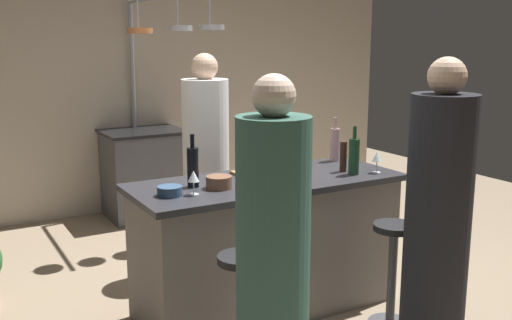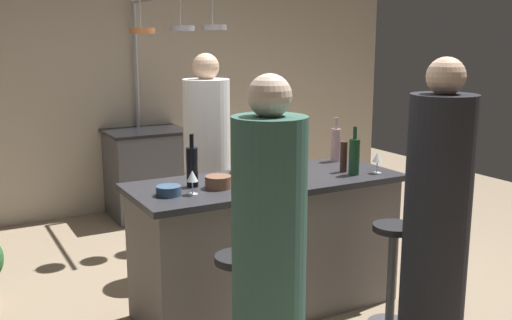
{
  "view_description": "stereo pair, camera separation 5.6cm",
  "coord_description": "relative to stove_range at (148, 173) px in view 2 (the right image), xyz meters",
  "views": [
    {
      "loc": [
        -1.92,
        -3.2,
        1.8
      ],
      "look_at": [
        0.0,
        0.15,
        1.0
      ],
      "focal_mm": 41.33,
      "sensor_mm": 36.0,
      "label": 1
    },
    {
      "loc": [
        -1.87,
        -3.23,
        1.8
      ],
      "look_at": [
        0.0,
        0.15,
        1.0
      ],
      "focal_mm": 41.33,
      "sensor_mm": 36.0,
      "label": 2
    }
  ],
  "objects": [
    {
      "name": "ground_plane",
      "position": [
        0.0,
        -2.45,
        -0.45
      ],
      "size": [
        9.0,
        9.0,
        0.0
      ],
      "primitive_type": "plane",
      "color": "gray"
    },
    {
      "name": "back_wall",
      "position": [
        0.0,
        0.4,
        0.85
      ],
      "size": [
        6.4,
        0.16,
        2.6
      ],
      "primitive_type": "cube",
      "color": "#BCAD99",
      "rests_on": "ground_plane"
    },
    {
      "name": "kitchen_island",
      "position": [
        0.0,
        -2.45,
        0.01
      ],
      "size": [
        1.8,
        0.72,
        0.9
      ],
      "color": "slate",
      "rests_on": "ground_plane"
    },
    {
      "name": "stove_range",
      "position": [
        0.0,
        0.0,
        0.0
      ],
      "size": [
        0.8,
        0.64,
        0.89
      ],
      "color": "#47474C",
      "rests_on": "ground_plane"
    },
    {
      "name": "chef",
      "position": [
        -0.04,
        -1.6,
        0.34
      ],
      "size": [
        0.36,
        0.36,
        1.69
      ],
      "color": "white",
      "rests_on": "ground_plane"
    },
    {
      "name": "bar_stool_right",
      "position": [
        0.54,
        -3.07,
        -0.07
      ],
      "size": [
        0.28,
        0.28,
        0.68
      ],
      "color": "#4C4C51",
      "rests_on": "ground_plane"
    },
    {
      "name": "guest_right",
      "position": [
        0.51,
        -3.44,
        0.35
      ],
      "size": [
        0.36,
        0.36,
        1.71
      ],
      "color": "black",
      "rests_on": "ground_plane"
    },
    {
      "name": "bar_stool_left",
      "position": [
        -0.53,
        -3.07,
        -0.07
      ],
      "size": [
        0.28,
        0.28,
        0.68
      ],
      "color": "#4C4C51",
      "rests_on": "ground_plane"
    },
    {
      "name": "guest_left",
      "position": [
        -0.56,
        -3.43,
        0.32
      ],
      "size": [
        0.35,
        0.35,
        1.65
      ],
      "color": "#33594C",
      "rests_on": "ground_plane"
    },
    {
      "name": "overhead_pot_rack",
      "position": [
        0.02,
        -0.43,
        1.19
      ],
      "size": [
        0.86,
        1.3,
        2.17
      ],
      "color": "gray",
      "rests_on": "ground_plane"
    },
    {
      "name": "cutting_board",
      "position": [
        0.02,
        -2.29,
        0.46
      ],
      "size": [
        0.32,
        0.22,
        0.02
      ],
      "primitive_type": "cube",
      "color": "#997047",
      "rests_on": "kitchen_island"
    },
    {
      "name": "pepper_mill",
      "position": [
        0.57,
        -2.52,
        0.56
      ],
      "size": [
        0.05,
        0.05,
        0.21
      ],
      "primitive_type": "cylinder",
      "color": "#382319",
      "rests_on": "kitchen_island"
    },
    {
      "name": "wine_bottle_green",
      "position": [
        0.57,
        -2.62,
        0.58
      ],
      "size": [
        0.07,
        0.07,
        0.33
      ],
      "color": "#193D23",
      "rests_on": "kitchen_island"
    },
    {
      "name": "wine_bottle_rose",
      "position": [
        0.74,
        -2.2,
        0.58
      ],
      "size": [
        0.07,
        0.07,
        0.33
      ],
      "color": "#B78C8E",
      "rests_on": "kitchen_island"
    },
    {
      "name": "wine_bottle_amber",
      "position": [
        0.15,
        -2.62,
        0.57
      ],
      "size": [
        0.07,
        0.07,
        0.3
      ],
      "color": "brown",
      "rests_on": "kitchen_island"
    },
    {
      "name": "wine_bottle_dark",
      "position": [
        -0.5,
        -2.4,
        0.58
      ],
      "size": [
        0.07,
        0.07,
        0.33
      ],
      "color": "black",
      "rests_on": "kitchen_island"
    },
    {
      "name": "wine_glass_near_right_guest",
      "position": [
        -0.16,
        -2.63,
        0.56
      ],
      "size": [
        0.07,
        0.07,
        0.15
      ],
      "color": "silver",
      "rests_on": "kitchen_island"
    },
    {
      "name": "wine_glass_near_left_guest",
      "position": [
        -0.58,
        -2.58,
        0.56
      ],
      "size": [
        0.07,
        0.07,
        0.15
      ],
      "color": "silver",
      "rests_on": "kitchen_island"
    },
    {
      "name": "wine_glass_by_chef",
      "position": [
        0.74,
        -2.67,
        0.56
      ],
      "size": [
        0.07,
        0.07,
        0.15
      ],
      "color": "silver",
      "rests_on": "kitchen_island"
    },
    {
      "name": "mixing_bowl_wooden",
      "position": [
        -0.38,
        -2.51,
        0.49
      ],
      "size": [
        0.16,
        0.16,
        0.08
      ],
      "primitive_type": "cylinder",
      "color": "brown",
      "rests_on": "kitchen_island"
    },
    {
      "name": "mixing_bowl_blue",
      "position": [
        -0.71,
        -2.52,
        0.48
      ],
      "size": [
        0.15,
        0.15,
        0.06
      ],
      "primitive_type": "cylinder",
      "color": "#334C6B",
      "rests_on": "kitchen_island"
    }
  ]
}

